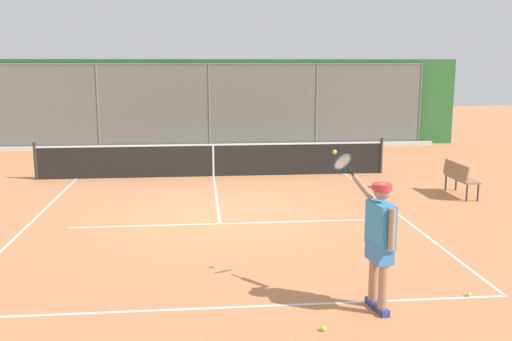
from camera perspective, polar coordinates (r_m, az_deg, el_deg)
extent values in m
plane|color=#C67A4C|center=(12.86, -3.75, -4.20)|extent=(60.00, 60.00, 0.00)
cube|color=white|center=(8.08, -2.46, -13.40)|extent=(7.87, 0.05, 0.01)
cube|color=white|center=(11.99, -3.60, -5.28)|extent=(6.14, 0.05, 0.01)
cube|color=white|center=(13.16, 13.76, -4.12)|extent=(0.05, 9.24, 0.01)
cube|color=white|center=(12.93, -21.46, -4.84)|extent=(0.05, 9.24, 0.01)
cube|color=white|center=(14.45, -3.97, -2.51)|extent=(0.05, 5.08, 0.01)
cylinder|color=slate|center=(24.20, 15.95, 6.34)|extent=(0.07, 0.07, 3.26)
cylinder|color=slate|center=(22.98, 6.01, 6.48)|extent=(0.07, 0.07, 3.26)
cylinder|color=slate|center=(22.52, -4.69, 6.42)|extent=(0.07, 0.07, 3.26)
cylinder|color=slate|center=(22.84, -15.45, 6.13)|extent=(0.07, 0.07, 3.26)
cylinder|color=slate|center=(22.45, -4.75, 10.47)|extent=(16.96, 0.05, 0.05)
cube|color=slate|center=(22.52, -4.69, 6.42)|extent=(16.96, 0.02, 3.26)
cube|color=#2D6B33|center=(23.16, -4.72, 6.73)|extent=(19.96, 0.90, 3.42)
cube|color=silver|center=(22.51, -4.62, 2.43)|extent=(17.96, 0.18, 0.15)
cylinder|color=#2D2D2D|center=(17.69, 12.31, 1.46)|extent=(0.09, 0.09, 1.07)
cylinder|color=#2D2D2D|center=(17.47, -21.06, 0.87)|extent=(0.09, 0.09, 1.07)
cube|color=black|center=(16.85, -4.26, 0.95)|extent=(10.02, 0.02, 0.91)
cube|color=white|center=(16.78, -4.28, 2.57)|extent=(10.02, 0.04, 0.05)
cube|color=white|center=(16.85, -4.26, 0.95)|extent=(0.05, 0.04, 0.91)
cube|color=navy|center=(8.04, 12.39, -13.45)|extent=(0.15, 0.27, 0.09)
cylinder|color=#A87A5B|center=(7.87, 12.53, -10.44)|extent=(0.13, 0.13, 0.81)
cube|color=navy|center=(8.26, 11.49, -12.72)|extent=(0.15, 0.27, 0.09)
cylinder|color=#A87A5B|center=(8.10, 11.61, -9.79)|extent=(0.13, 0.13, 0.81)
cube|color=#3D7AC6|center=(7.87, 12.16, -7.89)|extent=(0.29, 0.46, 0.26)
cube|color=#338CC6|center=(7.76, 12.26, -5.27)|extent=(0.29, 0.53, 0.59)
cylinder|color=#A87A5B|center=(7.50, 13.35, -5.70)|extent=(0.08, 0.08, 0.54)
cylinder|color=#A87A5B|center=(8.05, 10.54, -1.63)|extent=(0.25, 0.39, 0.30)
sphere|color=#A87A5B|center=(7.65, 12.40, -2.05)|extent=(0.22, 0.22, 0.22)
cylinder|color=red|center=(7.64, 12.41, -1.60)|extent=(0.30, 0.30, 0.08)
cube|color=red|center=(7.76, 11.98, -1.66)|extent=(0.22, 0.23, 0.02)
cylinder|color=black|center=(8.20, 9.40, -0.19)|extent=(0.10, 0.16, 0.13)
torus|color=#28569E|center=(8.31, 8.58, 0.86)|extent=(0.34, 0.29, 0.26)
cylinder|color=silver|center=(8.31, 8.58, 0.86)|extent=(0.28, 0.24, 0.21)
sphere|color=#CCDB33|center=(8.43, 7.81, 1.84)|extent=(0.07, 0.07, 0.07)
sphere|color=#C1D138|center=(7.47, 6.71, -15.32)|extent=(0.07, 0.07, 0.07)
sphere|color=#C1D138|center=(8.93, 20.37, -11.45)|extent=(0.07, 0.07, 0.07)
cube|color=#93704C|center=(15.25, 19.76, -0.75)|extent=(0.38, 1.30, 0.05)
cube|color=#93704C|center=(15.13, 19.23, 0.05)|extent=(0.09, 1.30, 0.36)
cylinder|color=#333338|center=(14.82, 21.18, -2.03)|extent=(0.04, 0.04, 0.44)
cylinder|color=#333338|center=(15.88, 19.25, -1.09)|extent=(0.04, 0.04, 0.44)
cylinder|color=#333338|center=(14.70, 20.20, -2.06)|extent=(0.04, 0.04, 0.44)
cylinder|color=#333338|center=(15.76, 18.32, -1.12)|extent=(0.04, 0.04, 0.44)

